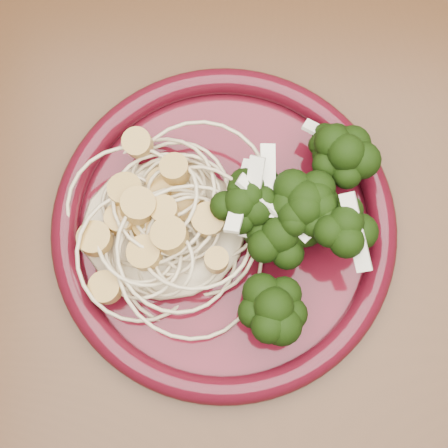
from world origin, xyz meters
TOP-DOWN VIEW (x-y plane):
  - dining_table at (0.00, 0.00)m, footprint 1.20×0.80m
  - dinner_plate at (0.05, 0.02)m, footprint 0.29×0.29m
  - spaghetti_pile at (0.00, 0.02)m, footprint 0.14×0.12m
  - scallop_cluster at (0.00, 0.02)m, footprint 0.15×0.15m
  - broccoli_pile at (0.11, 0.02)m, footprint 0.11×0.16m
  - onion_garnish at (0.11, 0.02)m, footprint 0.07×0.11m

SIDE VIEW (x-z plane):
  - dining_table at x=0.00m, z-range 0.28..1.03m
  - dinner_plate at x=0.05m, z-range 0.75..0.77m
  - spaghetti_pile at x=0.00m, z-range 0.76..0.79m
  - broccoli_pile at x=0.11m, z-range 0.76..0.81m
  - scallop_cluster at x=0.00m, z-range 0.79..0.83m
  - onion_garnish at x=0.11m, z-range 0.79..0.85m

